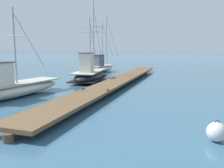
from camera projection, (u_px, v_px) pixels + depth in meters
The scene contains 5 objects.
floating_dock at pixel (118, 81), 18.62m from camera, with size 2.80×24.31×0.53m.
fishing_boat_0 at pixel (10, 87), 13.91m from camera, with size 2.72×7.64×5.33m.
fishing_boat_1 at pixel (101, 67), 29.02m from camera, with size 2.32×7.01×6.97m.
fishing_boat_2 at pixel (89, 74), 20.90m from camera, with size 3.36×8.16×7.33m.
mooring_buoy at pixel (217, 132), 7.44m from camera, with size 0.63×0.63×0.70m.
Camera 1 is at (1.89, 0.41, 2.95)m, focal length 37.69 mm.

